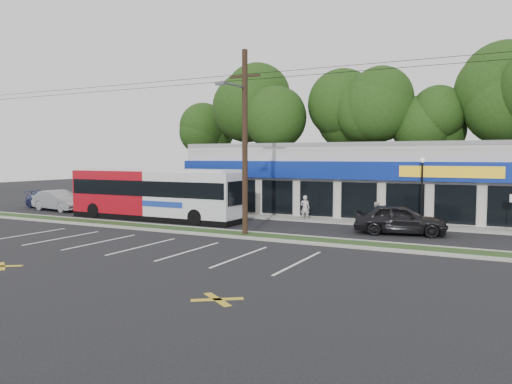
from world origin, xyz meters
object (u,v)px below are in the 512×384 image
object	(u,v)px
utility_pole	(241,136)
lamp_post	(422,184)
car_blue	(49,200)
pedestrian_b	(376,216)
car_silver	(59,201)
metrobus	(156,193)
car_dark	(400,219)
pedestrian_a	(305,208)

from	to	relation	value
utility_pole	lamp_post	distance (m)	11.67
lamp_post	car_blue	xyz separation A→B (m)	(-29.51, -2.53, -1.96)
pedestrian_b	car_silver	bearing A→B (deg)	19.84
utility_pole	car_blue	distance (m)	22.49
metrobus	pedestrian_b	bearing A→B (deg)	8.89
car_silver	car_blue	xyz separation A→B (m)	(-2.23, 0.91, -0.10)
lamp_post	metrobus	distance (m)	17.44
lamp_post	metrobus	xyz separation A→B (m)	(-16.88, -4.30, -0.82)
lamp_post	pedestrian_b	size ratio (longest dim) A/B	2.57
car_dark	car_blue	size ratio (longest dim) A/B	1.03
metrobus	car_blue	world-z (taller)	metrobus
car_silver	car_blue	size ratio (longest dim) A/B	1.01
utility_pole	lamp_post	bearing A→B (deg)	43.95
metrobus	utility_pole	bearing A→B (deg)	-21.80
utility_pole	car_silver	size ratio (longest dim) A/B	10.14
lamp_post	pedestrian_a	xyz separation A→B (m)	(-7.45, -0.35, -1.81)
utility_pole	metrobus	world-z (taller)	utility_pole
utility_pole	lamp_post	size ratio (longest dim) A/B	11.76
car_blue	metrobus	bearing A→B (deg)	-89.18
utility_pole	pedestrian_a	distance (m)	8.82
pedestrian_a	lamp_post	bearing A→B (deg)	171.12
lamp_post	car_dark	bearing A→B (deg)	-100.38
pedestrian_b	car_dark	bearing A→B (deg)	161.33
lamp_post	car_blue	distance (m)	29.68
car_dark	car_silver	xyz separation A→B (m)	(-26.67, -0.14, -0.04)
utility_pole	car_silver	world-z (taller)	utility_pole
metrobus	car_dark	size ratio (longest dim) A/B	2.59
car_silver	pedestrian_b	world-z (taller)	pedestrian_b
car_blue	pedestrian_b	size ratio (longest dim) A/B	2.95
utility_pole	lamp_post	xyz separation A→B (m)	(8.17, 7.87, -2.74)
car_dark	pedestrian_a	xyz separation A→B (m)	(-6.85, 2.95, 0.01)
pedestrian_a	car_dark	bearing A→B (deg)	145.13
car_blue	pedestrian_a	world-z (taller)	pedestrian_a
lamp_post	car_dark	size ratio (longest dim) A/B	0.85
car_silver	pedestrian_a	bearing A→B (deg)	-74.09
car_dark	car_silver	world-z (taller)	car_dark
car_silver	pedestrian_b	bearing A→B (deg)	-79.97
metrobus	pedestrian_b	size ratio (longest dim) A/B	7.87
lamp_post	pedestrian_a	world-z (taller)	lamp_post
car_dark	utility_pole	bearing A→B (deg)	110.74
pedestrian_b	car_blue	bearing A→B (deg)	17.69
utility_pole	metrobus	distance (m)	10.07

